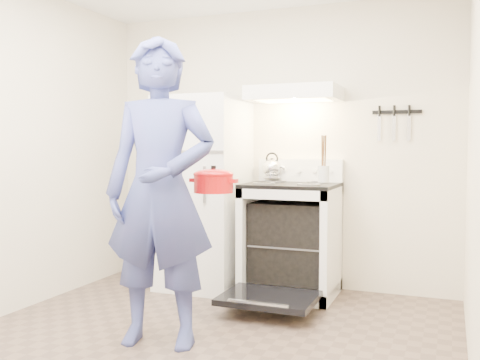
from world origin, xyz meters
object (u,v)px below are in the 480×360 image
(person, at_px, (160,192))
(tea_kettle, at_px, (272,167))
(stove_body, at_px, (291,241))
(dutch_oven, at_px, (214,183))
(refrigerator, at_px, (203,193))

(person, bearing_deg, tea_kettle, 71.30)
(stove_body, relative_size, dutch_oven, 2.78)
(refrigerator, relative_size, person, 0.87)
(refrigerator, xyz_separation_m, stove_body, (0.81, 0.02, -0.39))
(refrigerator, distance_m, stove_body, 0.90)
(refrigerator, bearing_deg, dutch_oven, -61.56)
(tea_kettle, height_order, dutch_oven, tea_kettle)
(tea_kettle, xyz_separation_m, person, (-0.21, -1.63, -0.11))
(refrigerator, relative_size, dutch_oven, 5.14)
(dutch_oven, bearing_deg, stove_body, 79.87)
(refrigerator, height_order, stove_body, refrigerator)
(refrigerator, bearing_deg, person, -75.62)
(tea_kettle, relative_size, dutch_oven, 0.78)
(tea_kettle, height_order, person, person)
(stove_body, xyz_separation_m, tea_kettle, (-0.25, 0.22, 0.62))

